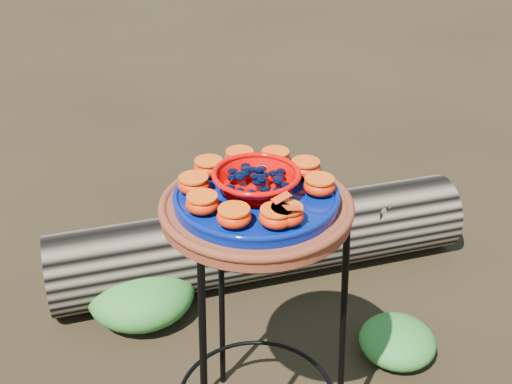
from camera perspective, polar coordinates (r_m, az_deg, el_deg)
name	(u,v)px	position (r m, az deg, el deg)	size (l,w,h in m)	color
plant_stand	(256,338)	(1.59, 0.03, -12.87)	(0.44, 0.44, 0.70)	black
terracotta_saucer	(256,209)	(1.37, 0.03, -1.53)	(0.41, 0.41, 0.03)	maroon
cobalt_plate	(256,198)	(1.35, 0.03, -0.51)	(0.35, 0.35, 0.02)	#030949
red_bowl	(256,183)	(1.34, 0.03, 0.81)	(0.17, 0.17, 0.05)	#D00200
glass_gems	(256,168)	(1.32, 0.03, 2.18)	(0.14, 0.14, 0.02)	black
orange_half_0	(287,215)	(1.24, 2.74, -2.05)	(0.07, 0.07, 0.04)	#D70001
orange_half_1	(319,186)	(1.34, 5.64, 0.55)	(0.07, 0.07, 0.04)	#D70001
orange_half_2	(305,169)	(1.41, 4.42, 2.10)	(0.07, 0.07, 0.04)	#D70001
orange_half_3	(275,158)	(1.45, 1.74, 3.00)	(0.07, 0.07, 0.04)	#D70001
orange_half_4	(240,158)	(1.45, -1.47, 3.03)	(0.07, 0.07, 0.04)	#D70001
orange_half_5	(209,168)	(1.41, -4.21, 2.18)	(0.07, 0.07, 0.04)	#D70001
orange_half_6	(194,185)	(1.35, -5.55, 0.66)	(0.07, 0.07, 0.04)	#D70001
orange_half_7	(202,204)	(1.28, -4.79, -1.04)	(0.07, 0.07, 0.04)	#D70001
orange_half_8	(234,217)	(1.23, -1.97, -2.21)	(0.07, 0.07, 0.04)	#D70001
orange_half_9	(276,217)	(1.23, 1.80, -2.25)	(0.07, 0.07, 0.04)	#D70001
butterfly	(287,204)	(1.23, 2.77, -1.04)	(0.08, 0.05, 0.01)	red
driftwood_log	(261,241)	(2.30, 0.44, -4.36)	(1.47, 0.39, 0.28)	black
foliage_right	(398,340)	(2.06, 12.47, -12.72)	(0.24, 0.24, 0.12)	#1D721F
foliage_back	(141,291)	(2.18, -10.19, -8.64)	(0.35, 0.35, 0.18)	#1D721F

